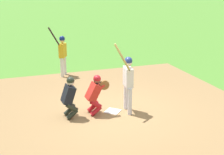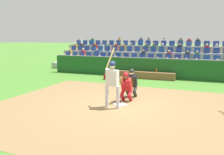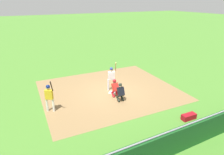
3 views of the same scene
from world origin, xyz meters
name	(u,v)px [view 3 (image 3 of 3)]	position (x,y,z in m)	size (l,w,h in m)	color
ground_plane	(112,93)	(0.00, 0.00, 0.00)	(160.00, 160.00, 0.00)	#4B852E
infield_dirt_patch	(109,90)	(0.00, 0.50, 0.00)	(9.68, 8.25, 0.01)	olive
home_plate_marker	(112,92)	(0.00, 0.00, 0.02)	(0.44, 0.44, 0.02)	white
batter_at_plate	(112,76)	(0.18, 0.43, 1.12)	(0.63, 0.67, 2.27)	silver
catcher_crouching	(115,87)	(-0.06, -0.56, 0.71)	(0.46, 0.71, 1.27)	#B21820
home_plate_umpire	(120,91)	(-0.08, -1.37, 0.71)	(0.47, 0.46, 1.30)	#232A20
dugout_wall	(181,139)	(0.00, -6.64, 0.63)	(14.57, 0.24, 1.32)	#1A531F
dugout_bench	(177,136)	(0.40, -6.09, 0.22)	(3.90, 0.40, 0.44)	brown
water_bottle_on_bench	(168,137)	(-0.35, -6.19, 0.56)	(0.07, 0.07, 0.25)	#D04617
equipment_duffel_bag	(189,117)	(2.31, -5.03, 0.16)	(0.87, 0.36, 0.32)	maroon
on_deck_batter	(49,95)	(-4.48, -0.56, 1.09)	(0.51, 0.81, 2.17)	silver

